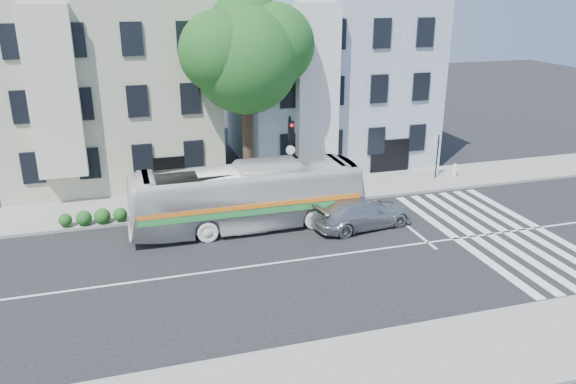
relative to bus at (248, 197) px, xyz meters
name	(u,v)px	position (x,y,z in m)	size (l,w,h in m)	color
ground	(293,261)	(1.02, -4.14, -1.58)	(120.00, 120.00, 0.00)	black
sidewalk_far	(251,197)	(1.02, 3.86, -1.50)	(80.00, 4.00, 0.15)	gray
sidewalk_near	(371,374)	(1.02, -12.14, -1.50)	(80.00, 4.00, 0.15)	gray
building_left	(110,86)	(-5.98, 10.86, 3.92)	(12.00, 10.00, 11.00)	#A6A78C
building_right	(328,76)	(8.02, 10.86, 3.92)	(12.00, 10.00, 11.00)	#8D99A8
street_tree	(246,53)	(1.07, 4.59, 6.25)	(7.30, 5.90, 11.10)	#2D2116
bus	(248,197)	(0.00, 0.00, 0.00)	(11.33, 2.65, 3.16)	silver
sedan	(362,213)	(5.32, -1.54, -0.84)	(5.09, 2.07, 1.48)	#B3B7BB
hedge	(155,211)	(-4.29, 2.16, -1.08)	(8.50, 0.84, 0.70)	#2C591D
traffic_signal	(290,148)	(3.02, 2.92, 1.45)	(0.49, 0.55, 4.68)	black
fire_hydrant	(455,170)	(13.84, 3.77, -1.02)	(0.46, 0.30, 0.80)	silver
far_sign_pole	(437,151)	(12.54, 3.86, 0.26)	(0.49, 0.19, 2.69)	black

